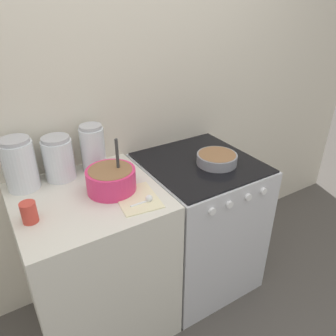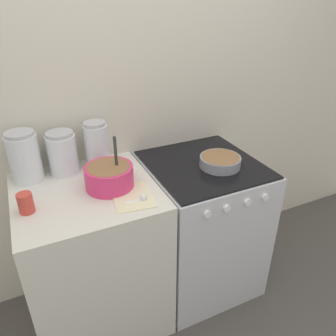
{
  "view_description": "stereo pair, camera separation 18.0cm",
  "coord_description": "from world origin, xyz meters",
  "px_view_note": "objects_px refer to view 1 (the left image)",
  "views": [
    {
      "loc": [
        -0.74,
        -1.05,
        1.83
      ],
      "look_at": [
        0.09,
        0.3,
        0.97
      ],
      "focal_mm": 35.0,
      "sensor_mm": 36.0,
      "label": 1
    },
    {
      "loc": [
        -0.58,
        -1.14,
        1.83
      ],
      "look_at": [
        0.09,
        0.3,
        0.97
      ],
      "focal_mm": 35.0,
      "sensor_mm": 36.0,
      "label": 2
    }
  ],
  "objects_px": {
    "mixing_bowl": "(111,179)",
    "tin_can": "(29,212)",
    "storage_jar_middle": "(59,161)",
    "storage_jar_right": "(93,151)",
    "stove": "(197,222)",
    "baking_pan": "(217,159)",
    "storage_jar_left": "(20,167)"
  },
  "relations": [
    {
      "from": "mixing_bowl",
      "to": "tin_can",
      "type": "height_order",
      "value": "mixing_bowl"
    },
    {
      "from": "storage_jar_middle",
      "to": "storage_jar_right",
      "type": "relative_size",
      "value": 0.9
    },
    {
      "from": "mixing_bowl",
      "to": "storage_jar_right",
      "type": "height_order",
      "value": "mixing_bowl"
    },
    {
      "from": "stove",
      "to": "storage_jar_middle",
      "type": "bearing_deg",
      "value": 162.21
    },
    {
      "from": "mixing_bowl",
      "to": "tin_can",
      "type": "distance_m",
      "value": 0.42
    },
    {
      "from": "baking_pan",
      "to": "storage_jar_left",
      "type": "height_order",
      "value": "storage_jar_left"
    },
    {
      "from": "storage_jar_middle",
      "to": "tin_can",
      "type": "distance_m",
      "value": 0.4
    },
    {
      "from": "baking_pan",
      "to": "tin_can",
      "type": "xyz_separation_m",
      "value": [
        -1.06,
        -0.0,
        0.02
      ]
    },
    {
      "from": "storage_jar_middle",
      "to": "storage_jar_left",
      "type": "bearing_deg",
      "value": 180.0
    },
    {
      "from": "baking_pan",
      "to": "storage_jar_left",
      "type": "xyz_separation_m",
      "value": [
        -1.03,
        0.32,
        0.08
      ]
    },
    {
      "from": "storage_jar_left",
      "to": "storage_jar_right",
      "type": "bearing_deg",
      "value": 0.0
    },
    {
      "from": "tin_can",
      "to": "storage_jar_right",
      "type": "bearing_deg",
      "value": 37.19
    },
    {
      "from": "storage_jar_left",
      "to": "tin_can",
      "type": "height_order",
      "value": "storage_jar_left"
    },
    {
      "from": "stove",
      "to": "tin_can",
      "type": "height_order",
      "value": "tin_can"
    },
    {
      "from": "mixing_bowl",
      "to": "storage_jar_middle",
      "type": "height_order",
      "value": "mixing_bowl"
    },
    {
      "from": "mixing_bowl",
      "to": "tin_can",
      "type": "relative_size",
      "value": 2.83
    },
    {
      "from": "storage_jar_right",
      "to": "tin_can",
      "type": "relative_size",
      "value": 2.74
    },
    {
      "from": "storage_jar_middle",
      "to": "storage_jar_right",
      "type": "bearing_deg",
      "value": 0.0
    },
    {
      "from": "storage_jar_middle",
      "to": "baking_pan",
      "type": "bearing_deg",
      "value": -20.9
    },
    {
      "from": "mixing_bowl",
      "to": "baking_pan",
      "type": "bearing_deg",
      "value": -4.63
    },
    {
      "from": "mixing_bowl",
      "to": "storage_jar_right",
      "type": "relative_size",
      "value": 1.03
    },
    {
      "from": "stove",
      "to": "baking_pan",
      "type": "height_order",
      "value": "baking_pan"
    },
    {
      "from": "stove",
      "to": "mixing_bowl",
      "type": "distance_m",
      "value": 0.79
    },
    {
      "from": "storage_jar_left",
      "to": "baking_pan",
      "type": "bearing_deg",
      "value": -17.21
    },
    {
      "from": "stove",
      "to": "storage_jar_left",
      "type": "height_order",
      "value": "storage_jar_left"
    },
    {
      "from": "stove",
      "to": "storage_jar_right",
      "type": "bearing_deg",
      "value": 156.75
    },
    {
      "from": "mixing_bowl",
      "to": "storage_jar_left",
      "type": "distance_m",
      "value": 0.47
    },
    {
      "from": "mixing_bowl",
      "to": "baking_pan",
      "type": "relative_size",
      "value": 1.16
    },
    {
      "from": "stove",
      "to": "mixing_bowl",
      "type": "relative_size",
      "value": 3.32
    },
    {
      "from": "mixing_bowl",
      "to": "storage_jar_left",
      "type": "bearing_deg",
      "value": 144.95
    },
    {
      "from": "mixing_bowl",
      "to": "storage_jar_right",
      "type": "bearing_deg",
      "value": 88.08
    },
    {
      "from": "stove",
      "to": "storage_jar_middle",
      "type": "height_order",
      "value": "storage_jar_middle"
    }
  ]
}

